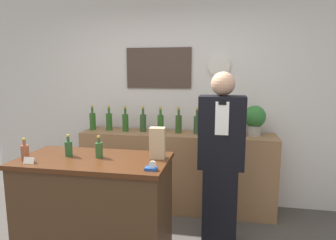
{
  "coord_description": "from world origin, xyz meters",
  "views": [
    {
      "loc": [
        0.64,
        -1.82,
        1.71
      ],
      "look_at": [
        0.1,
        1.1,
        1.23
      ],
      "focal_mm": 32.0,
      "sensor_mm": 36.0,
      "label": 1
    }
  ],
  "objects_px": {
    "shopkeeper": "(221,161)",
    "tape_dispenser": "(151,167)",
    "potted_plant": "(255,119)",
    "paper_bag": "(157,143)"
  },
  "relations": [
    {
      "from": "shopkeeper",
      "to": "paper_bag",
      "type": "height_order",
      "value": "shopkeeper"
    },
    {
      "from": "paper_bag",
      "to": "tape_dispenser",
      "type": "bearing_deg",
      "value": -85.64
    },
    {
      "from": "shopkeeper",
      "to": "tape_dispenser",
      "type": "distance_m",
      "value": 0.9
    },
    {
      "from": "shopkeeper",
      "to": "potted_plant",
      "type": "bearing_deg",
      "value": 63.1
    },
    {
      "from": "shopkeeper",
      "to": "tape_dispenser",
      "type": "relative_size",
      "value": 18.99
    },
    {
      "from": "shopkeeper",
      "to": "tape_dispenser",
      "type": "xyz_separation_m",
      "value": [
        -0.51,
        -0.73,
        0.15
      ]
    },
    {
      "from": "shopkeeper",
      "to": "paper_bag",
      "type": "relative_size",
      "value": 6.41
    },
    {
      "from": "potted_plant",
      "to": "paper_bag",
      "type": "xyz_separation_m",
      "value": [
        -0.9,
        -1.14,
        -0.06
      ]
    },
    {
      "from": "paper_bag",
      "to": "shopkeeper",
      "type": "bearing_deg",
      "value": 37.78
    },
    {
      "from": "shopkeeper",
      "to": "potted_plant",
      "type": "xyz_separation_m",
      "value": [
        0.37,
        0.73,
        0.31
      ]
    }
  ]
}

